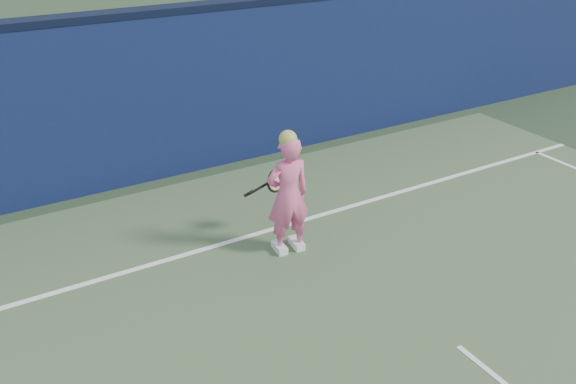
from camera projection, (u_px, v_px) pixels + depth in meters
backstop_wall at (222, 88)px, 9.81m from camera, size 24.00×0.40×2.50m
wall_cap at (217, 5)px, 9.23m from camera, size 24.00×0.42×0.10m
player at (288, 195)px, 7.45m from camera, size 0.60×0.42×1.62m
racket at (274, 181)px, 7.83m from camera, size 0.63×0.14×0.33m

